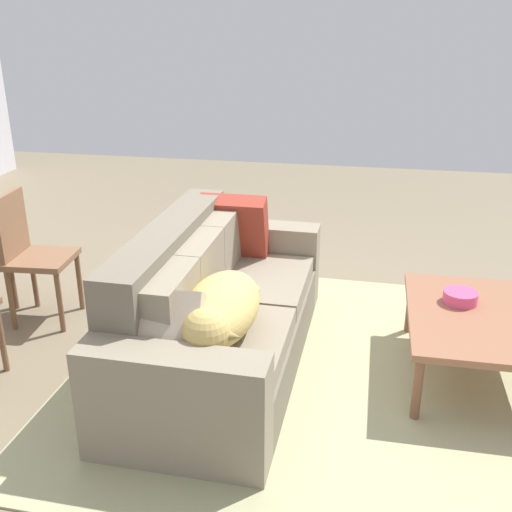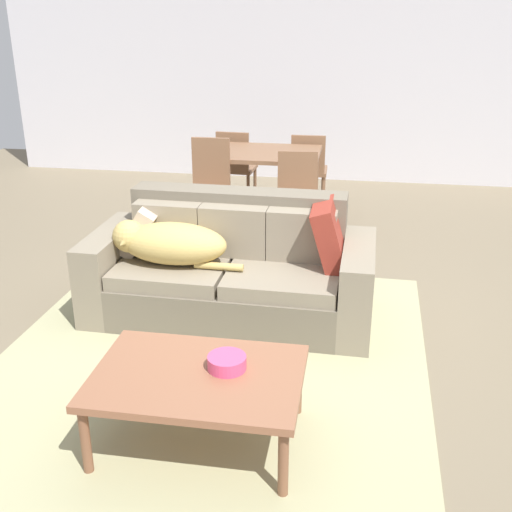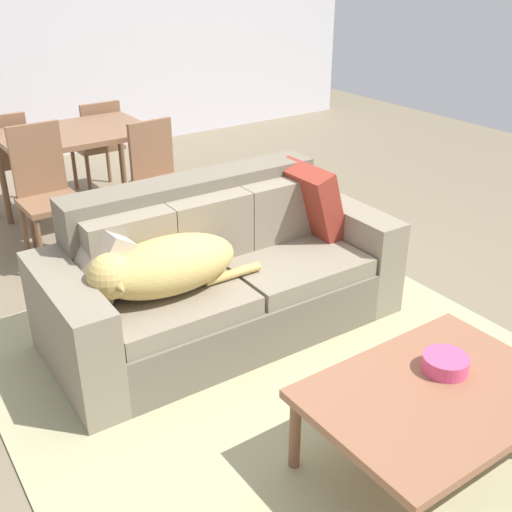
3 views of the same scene
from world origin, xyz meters
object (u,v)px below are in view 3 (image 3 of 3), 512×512
couch (219,276)px  throw_pillow_by_left_arm (96,262)px  bowl_on_coffee_table (445,363)px  dining_chair_near_right (160,175)px  dining_chair_far_left (6,157)px  dining_chair_far_right (99,142)px  dog_on_left_cushion (162,267)px  dining_table (76,141)px  throw_pillow_by_right_arm (309,201)px  coffee_table (435,398)px  dining_chair_near_left (46,189)px

couch → throw_pillow_by_left_arm: 0.74m
couch → bowl_on_coffee_table: bearing=-78.4°
dining_chair_near_right → dining_chair_far_left: dining_chair_near_right is taller
couch → dining_chair_far_right: couch is taller
dog_on_left_cushion → dining_table: dining_table is taller
dog_on_left_cushion → throw_pillow_by_right_arm: size_ratio=2.08×
dog_on_left_cushion → dining_table: bearing=81.9°
dining_chair_near_right → dining_chair_far_right: bearing=85.5°
dog_on_left_cushion → dining_chair_far_left: size_ratio=1.10×
couch → dining_chair_near_right: size_ratio=2.26×
dog_on_left_cushion → couch: bearing=19.7°
dog_on_left_cushion → coffee_table: (0.55, -1.35, -0.21)m
throw_pillow_by_right_arm → coffee_table: size_ratio=0.43×
bowl_on_coffee_table → couch: bearing=100.5°
bowl_on_coffee_table → dining_chair_near_left: 2.98m
bowl_on_coffee_table → dining_chair_near_right: (0.06, 2.78, 0.06)m
throw_pillow_by_left_arm → dining_chair_far_right: bearing=67.9°
throw_pillow_by_right_arm → dining_chair_near_left: (-1.20, 1.42, -0.09)m
throw_pillow_by_left_arm → coffee_table: size_ratio=0.35×
throw_pillow_by_right_arm → throw_pillow_by_left_arm: bearing=178.8°
throw_pillow_by_right_arm → dining_chair_far_left: 2.81m
coffee_table → dining_chair_near_right: 2.86m
throw_pillow_by_left_arm → dining_chair_far_left: size_ratio=0.43×
couch → throw_pillow_by_right_arm: throw_pillow_by_right_arm is taller
dining_table → dining_chair_near_left: 0.68m
coffee_table → dog_on_left_cushion: bearing=112.2°
dog_on_left_cushion → dining_chair_near_right: dining_chair_near_right is taller
dining_chair_far_left → dining_chair_far_right: 0.81m
bowl_on_coffee_table → dining_chair_near_right: dining_chair_near_right is taller
coffee_table → bowl_on_coffee_table: bearing=27.6°
throw_pillow_by_left_arm → dining_chair_far_right: (1.02, 2.51, -0.11)m
dining_chair_near_right → throw_pillow_by_right_arm: bearing=-78.9°
throw_pillow_by_right_arm → bowl_on_coffee_table: 1.53m
coffee_table → bowl_on_coffee_table: size_ratio=5.31×
bowl_on_coffee_table → dining_table: dining_table is taller
coffee_table → dining_chair_far_left: size_ratio=1.23×
dining_chair_far_left → dining_chair_far_right: bearing=-177.7°
coffee_table → bowl_on_coffee_table: bowl_on_coffee_table is taller
bowl_on_coffee_table → dog_on_left_cushion: bearing=118.3°
dog_on_left_cushion → dining_chair_near_left: bearing=94.1°
dining_table → throw_pillow_by_right_arm: bearing=-68.0°
throw_pillow_by_left_arm → dining_chair_near_left: (0.19, 1.39, -0.05)m
coffee_table → dining_chair_near_left: 3.02m
dining_chair_far_right → dining_chair_near_right: bearing=88.6°
dog_on_left_cushion → dining_chair_near_left: 1.60m
coffee_table → bowl_on_coffee_table: (0.14, 0.07, 0.08)m
dining_table → dining_chair_near_right: bearing=-56.0°
dining_chair_far_left → dining_chair_near_left: bearing=92.0°
bowl_on_coffee_table → dining_chair_near_left: (-0.77, 2.87, 0.09)m
dining_chair_far_left → couch: bearing=103.9°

